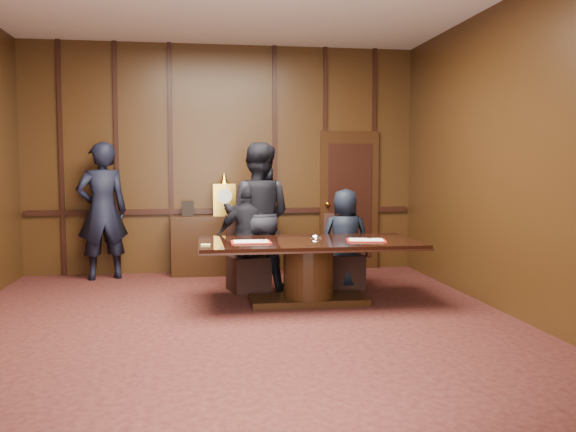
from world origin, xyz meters
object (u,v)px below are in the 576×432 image
at_px(sideboard, 225,242).
at_px(signatory_right, 345,239).
at_px(signatory_left, 249,238).
at_px(witness_left, 102,211).
at_px(conference_table, 308,261).
at_px(witness_right, 257,216).

xyz_separation_m(sideboard, signatory_right, (1.55, -1.36, 0.19)).
relative_size(signatory_left, witness_left, 0.72).
distance_m(sideboard, witness_left, 1.85).
height_order(sideboard, signatory_left, sideboard).
bearing_deg(signatory_left, conference_table, 132.93).
distance_m(sideboard, signatory_right, 2.07).
xyz_separation_m(signatory_left, witness_right, (0.14, 0.19, 0.27)).
xyz_separation_m(witness_left, witness_right, (2.16, -1.01, -0.02)).
distance_m(signatory_left, witness_right, 0.36).
xyz_separation_m(sideboard, witness_right, (0.39, -1.17, 0.49)).
xyz_separation_m(signatory_right, witness_right, (-1.16, 0.19, 0.31)).
bearing_deg(signatory_right, sideboard, -37.06).
bearing_deg(sideboard, witness_right, -71.74).
distance_m(signatory_right, witness_left, 3.55).
height_order(sideboard, witness_left, witness_left).
height_order(witness_left, witness_right, witness_left).
relative_size(signatory_right, witness_right, 0.69).
relative_size(conference_table, witness_left, 1.31).
bearing_deg(signatory_left, witness_right, -121.53).
height_order(conference_table, witness_right, witness_right).
xyz_separation_m(conference_table, witness_right, (-0.51, 0.99, 0.47)).
bearing_deg(conference_table, sideboard, 112.60).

